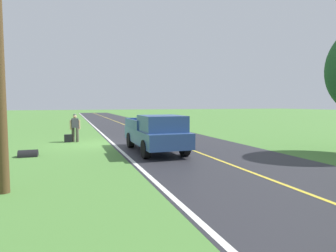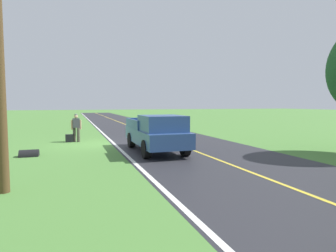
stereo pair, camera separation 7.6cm
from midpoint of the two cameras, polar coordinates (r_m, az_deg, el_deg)
name	(u,v)px [view 1 (the left image)]	position (r m, az deg, el deg)	size (l,w,h in m)	color
ground_plane	(94,144)	(17.15, -14.82, -3.55)	(200.00, 200.00, 0.00)	#4C7F38
road_surface	(167,141)	(18.07, -0.24, -2.99)	(7.27, 120.00, 0.00)	#28282D
lane_edge_line	(113,143)	(17.27, -11.18, -3.41)	(0.16, 117.60, 0.00)	silver
lane_centre_line	(167,141)	(18.07, -0.24, -2.98)	(0.14, 117.60, 0.00)	gold
hitchhiker_walking	(75,126)	(18.47, -18.29, 0.00)	(0.62, 0.51, 1.75)	#4C473D
suitcase_carried	(68,138)	(18.43, -19.51, -2.35)	(0.20, 0.46, 0.48)	black
pickup_truck_passing	(156,132)	(13.82, -2.51, -1.27)	(2.11, 5.41, 1.82)	#2D4C84
drainage_culvert	(28,156)	(14.22, -26.39, -5.50)	(0.60, 0.60, 0.80)	black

